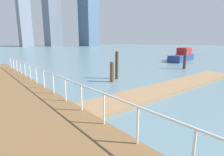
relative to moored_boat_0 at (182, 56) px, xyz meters
name	(u,v)px	position (x,y,z in m)	size (l,w,h in m)	color
ground_plane	(63,76)	(-20.71, 0.09, -0.81)	(300.00, 300.00, 0.00)	slate
floating_dock	(174,86)	(-16.42, -8.61, -0.72)	(15.59, 2.00, 0.18)	#93704C
boardwalk_railing	(81,90)	(-23.86, -9.09, 0.42)	(0.06, 29.96, 1.08)	white
dock_piling_0	(117,65)	(-17.60, -3.95, 0.34)	(0.27, 0.27, 2.31)	#473826
dock_piling_2	(112,72)	(-18.63, -4.60, -0.03)	(0.36, 0.36, 1.57)	brown
dock_piling_3	(185,59)	(-7.90, -4.70, 0.33)	(0.34, 0.34, 2.28)	#473826
moored_boat_0	(182,56)	(0.00, 0.00, 0.00)	(7.66, 3.33, 2.14)	navy
skyline_tower_4	(51,2)	(18.61, 104.73, 27.59)	(8.45, 11.32, 56.80)	slate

